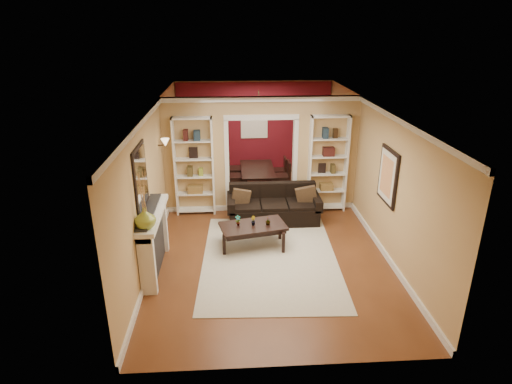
{
  "coord_description": "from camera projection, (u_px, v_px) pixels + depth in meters",
  "views": [
    {
      "loc": [
        -0.72,
        -8.36,
        4.21
      ],
      "look_at": [
        -0.24,
        -0.8,
        1.21
      ],
      "focal_mm": 30.0,
      "sensor_mm": 36.0,
      "label": 1
    }
  ],
  "objects": [
    {
      "name": "wall_right",
      "position": [
        372.0,
        169.0,
        8.99
      ],
      "size": [
        0.0,
        8.0,
        8.0
      ],
      "primitive_type": "plane",
      "rotation": [
        1.57,
        0.0,
        -1.57
      ],
      "color": "tan",
      "rests_on": "ground"
    },
    {
      "name": "dining_chair_ne",
      "position": [
        280.0,
        176.0,
        11.33
      ],
      "size": [
        0.56,
        0.56,
        0.86
      ],
      "primitive_type": "cube",
      "rotation": [
        0.0,
        0.0,
        -1.18
      ],
      "color": "black",
      "rests_on": "floor"
    },
    {
      "name": "ceiling",
      "position": [
        266.0,
        106.0,
        8.36
      ],
      "size": [
        8.0,
        8.0,
        0.0
      ],
      "primitive_type": "plane",
      "rotation": [
        3.14,
        0.0,
        0.0
      ],
      "color": "white",
      "rests_on": "ground"
    },
    {
      "name": "plant_left",
      "position": [
        238.0,
        220.0,
        8.42
      ],
      "size": [
        0.13,
        0.11,
        0.22
      ],
      "primitive_type": "imported",
      "rotation": [
        0.0,
        0.0,
        0.3
      ],
      "color": "#336626",
      "rests_on": "coffee_table"
    },
    {
      "name": "floor",
      "position": [
        265.0,
        230.0,
        9.35
      ],
      "size": [
        8.0,
        8.0,
        0.0
      ],
      "primitive_type": "plane",
      "color": "brown",
      "rests_on": "ground"
    },
    {
      "name": "wall_front",
      "position": [
        293.0,
        278.0,
        5.14
      ],
      "size": [
        8.0,
        0.0,
        8.0
      ],
      "primitive_type": "plane",
      "rotation": [
        -1.57,
        0.0,
        0.0
      ],
      "color": "tan",
      "rests_on": "ground"
    },
    {
      "name": "coffee_table",
      "position": [
        253.0,
        236.0,
        8.57
      ],
      "size": [
        1.4,
        0.95,
        0.48
      ],
      "primitive_type": "cube",
      "rotation": [
        0.0,
        0.0,
        0.22
      ],
      "color": "black",
      "rests_on": "floor"
    },
    {
      "name": "plant_right",
      "position": [
        268.0,
        221.0,
        8.46
      ],
      "size": [
        0.13,
        0.13,
        0.17
      ],
      "primitive_type": "imported",
      "rotation": [
        0.0,
        0.0,
        4.29
      ],
      "color": "#336626",
      "rests_on": "coffee_table"
    },
    {
      "name": "wall_back",
      "position": [
        254.0,
        128.0,
        12.57
      ],
      "size": [
        8.0,
        0.0,
        8.0
      ],
      "primitive_type": "plane",
      "rotation": [
        1.57,
        0.0,
        0.0
      ],
      "color": "tan",
      "rests_on": "ground"
    },
    {
      "name": "pillow_left",
      "position": [
        241.0,
        198.0,
        9.5
      ],
      "size": [
        0.41,
        0.15,
        0.4
      ],
      "primitive_type": "cube",
      "rotation": [
        0.0,
        0.0,
        0.09
      ],
      "color": "#503922",
      "rests_on": "sofa"
    },
    {
      "name": "area_rug",
      "position": [
        270.0,
        258.0,
        8.22
      ],
      "size": [
        2.7,
        3.67,
        0.01
      ],
      "primitive_type": "cube",
      "rotation": [
        0.0,
        0.0,
        -0.04
      ],
      "color": "beige",
      "rests_on": "floor"
    },
    {
      "name": "dining_chair_nw",
      "position": [
        238.0,
        176.0,
        11.26
      ],
      "size": [
        0.58,
        0.58,
        0.91
      ],
      "primitive_type": "cube",
      "rotation": [
        0.0,
        0.0,
        1.19
      ],
      "color": "black",
      "rests_on": "floor"
    },
    {
      "name": "bookshelf_right",
      "position": [
        328.0,
        164.0,
        9.97
      ],
      "size": [
        0.9,
        0.3,
        2.3
      ],
      "primitive_type": "cube",
      "color": "white",
      "rests_on": "floor"
    },
    {
      "name": "dining_chair_sw",
      "position": [
        238.0,
        169.0,
        11.81
      ],
      "size": [
        0.56,
        0.56,
        0.92
      ],
      "primitive_type": "cube",
      "rotation": [
        0.0,
        0.0,
        1.31
      ],
      "color": "black",
      "rests_on": "floor"
    },
    {
      "name": "dining_chair_se",
      "position": [
        277.0,
        170.0,
        11.9
      ],
      "size": [
        0.45,
        0.45,
        0.79
      ],
      "primitive_type": "cube",
      "rotation": [
        0.0,
        0.0,
        -1.38
      ],
      "color": "black",
      "rests_on": "floor"
    },
    {
      "name": "sofa",
      "position": [
        274.0,
        204.0,
        9.63
      ],
      "size": [
        2.09,
        0.9,
        0.82
      ],
      "primitive_type": "cube",
      "color": "black",
      "rests_on": "floor"
    },
    {
      "name": "framed_art",
      "position": [
        388.0,
        176.0,
        7.98
      ],
      "size": [
        0.04,
        0.85,
        1.05
      ],
      "primitive_type": "cube",
      "color": "black",
      "rests_on": "wall_right"
    },
    {
      "name": "fireplace",
      "position": [
        155.0,
        242.0,
        7.62
      ],
      "size": [
        0.32,
        1.7,
        1.16
      ],
      "primitive_type": "cube",
      "color": "white",
      "rests_on": "floor"
    },
    {
      "name": "pillow_right",
      "position": [
        307.0,
        195.0,
        9.58
      ],
      "size": [
        0.46,
        0.16,
        0.45
      ],
      "primitive_type": "cube",
      "rotation": [
        0.0,
        0.0,
        -0.07
      ],
      "color": "#503922",
      "rests_on": "sofa"
    },
    {
      "name": "wall_sconce",
      "position": [
        162.0,
        144.0,
        9.06
      ],
      "size": [
        0.18,
        0.18,
        0.22
      ],
      "primitive_type": "cube",
      "color": "#FFE0A5",
      "rests_on": "wall_left"
    },
    {
      "name": "vase",
      "position": [
        145.0,
        218.0,
        6.77
      ],
      "size": [
        0.37,
        0.37,
        0.35
      ],
      "primitive_type": "imported",
      "rotation": [
        0.0,
        0.0,
        0.09
      ],
      "color": "olive",
      "rests_on": "fireplace"
    },
    {
      "name": "wall_left",
      "position": [
        156.0,
        174.0,
        8.72
      ],
      "size": [
        0.0,
        8.0,
        8.0
      ],
      "primitive_type": "plane",
      "rotation": [
        1.57,
        0.0,
        1.57
      ],
      "color": "tan",
      "rests_on": "ground"
    },
    {
      "name": "red_back_panel",
      "position": [
        254.0,
        129.0,
        12.55
      ],
      "size": [
        4.44,
        0.04,
        2.64
      ],
      "primitive_type": "cube",
      "color": "maroon",
      "rests_on": "floor"
    },
    {
      "name": "plant_center",
      "position": [
        253.0,
        221.0,
        8.44
      ],
      "size": [
        0.11,
        0.12,
        0.18
      ],
      "primitive_type": "imported",
      "rotation": [
        0.0,
        0.0,
        1.96
      ],
      "color": "#336626",
      "rests_on": "coffee_table"
    },
    {
      "name": "mirror",
      "position": [
        141.0,
        178.0,
        7.17
      ],
      "size": [
        0.03,
        0.95,
        1.1
      ],
      "primitive_type": "cube",
      "color": "silver",
      "rests_on": "wall_left"
    },
    {
      "name": "bookshelf_left",
      "position": [
        194.0,
        167.0,
        9.79
      ],
      "size": [
        0.9,
        0.3,
        2.3
      ],
      "primitive_type": "cube",
      "color": "white",
      "rests_on": "floor"
    },
    {
      "name": "dining_window",
      "position": [
        254.0,
        122.0,
        12.43
      ],
      "size": [
        0.78,
        0.03,
        0.98
      ],
      "primitive_type": "cube",
      "color": "#8CA5CC",
      "rests_on": "wall_back"
    },
    {
      "name": "partition_wall",
      "position": [
        261.0,
        155.0,
        9.97
      ],
      "size": [
        4.5,
        0.15,
        2.7
      ],
      "primitive_type": "cube",
      "color": "tan",
      "rests_on": "floor"
    },
    {
      "name": "chandelier",
      "position": [
        257.0,
        114.0,
        11.12
      ],
      "size": [
        0.5,
        0.5,
        0.3
      ],
      "primitive_type": "cube",
      "color": "#382819",
      "rests_on": "ceiling"
    },
    {
      "name": "dining_table",
      "position": [
        258.0,
        178.0,
        11.63
      ],
      "size": [
        1.61,
        0.9,
        0.57
      ],
      "primitive_type": "imported",
      "rotation": [
        0.0,
        0.0,
        1.57
      ],
      "color": "black",
      "rests_on": "floor"
    }
  ]
}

